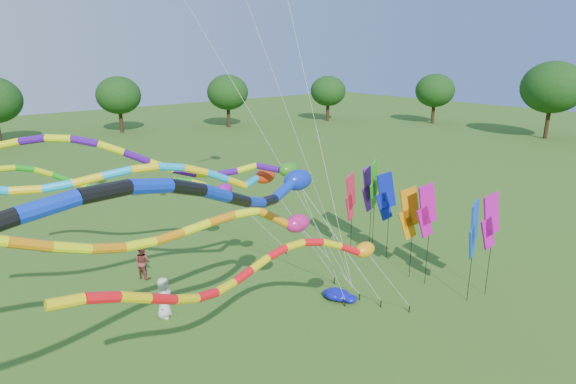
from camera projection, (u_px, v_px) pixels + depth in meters
ground at (388, 361)px, 16.35m from camera, size 160.00×160.00×0.00m
tree_ring at (511, 213)px, 14.64m from camera, size 117.71×115.98×9.71m
tube_kite_red at (282, 264)px, 13.85m from camera, size 12.94×1.60×6.20m
tube_kite_orange at (157, 231)px, 14.37m from camera, size 16.76×1.46×7.15m
tube_kite_purple at (174, 161)px, 15.86m from camera, size 12.93×6.21×8.31m
tube_kite_blue at (188, 200)px, 10.42m from camera, size 16.29×5.33×8.80m
tube_kite_cyan at (154, 178)px, 15.22m from camera, size 14.98×1.50×8.27m
tube_kite_green at (153, 184)px, 21.65m from camera, size 11.49×4.18×6.22m
banner_pole_blue_a at (474, 230)px, 19.20m from camera, size 1.14×0.38×4.53m
banner_pole_violet at (369, 189)px, 24.84m from camera, size 1.16×0.13×4.56m
banner_pole_green at (374, 185)px, 23.97m from camera, size 1.10×0.53×4.99m
banner_pole_magenta_a at (427, 211)px, 20.74m from camera, size 1.15×0.32×4.76m
banner_pole_magenta_b at (490, 222)px, 19.76m from camera, size 1.16×0.28×4.65m
banner_pole_red at (351, 197)px, 24.00m from camera, size 1.13×0.44×4.38m
banner_pole_orange at (409, 214)px, 21.47m from camera, size 1.12×0.48×4.41m
banner_pole_blue_b at (386, 197)px, 23.65m from camera, size 1.11×0.49×4.51m
blue_nylon_heap at (335, 296)px, 20.21m from camera, size 1.36×1.48×0.53m
person_a at (164, 298)px, 18.85m from camera, size 0.98×0.93×1.69m
person_c at (143, 262)px, 22.12m from camera, size 0.86×0.96×1.60m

